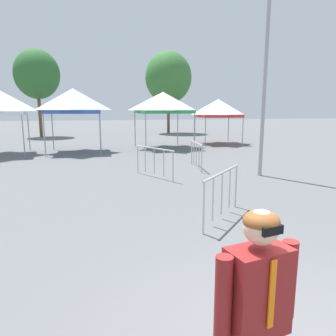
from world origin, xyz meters
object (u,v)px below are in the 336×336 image
at_px(canopy_tent_behind_center, 163,103).
at_px(person_foreground, 256,316).
at_px(tree_behind_tents_right, 168,78).
at_px(crowd_barrier_near_person, 196,150).
at_px(crowd_barrier_by_lift, 222,186).
at_px(crowd_barrier_mid_lot, 154,157).
at_px(light_pole_opposite_side, 268,24).
at_px(canopy_tent_far_right, 73,101).
at_px(canopy_tent_left_of_center, 218,108).
at_px(tree_behind_tents_center, 37,74).

bearing_deg(canopy_tent_behind_center, person_foreground, -101.61).
height_order(tree_behind_tents_right, crowd_barrier_near_person, tree_behind_tents_right).
xyz_separation_m(crowd_barrier_by_lift, crowd_barrier_mid_lot, (-0.54, 4.60, 0.00)).
relative_size(light_pole_opposite_side, crowd_barrier_mid_lot, 4.92).
relative_size(tree_behind_tents_right, crowd_barrier_by_lift, 5.22).
distance_m(canopy_tent_far_right, crowd_barrier_by_lift, 12.97).
distance_m(canopy_tent_left_of_center, light_pole_opposite_side, 11.16).
relative_size(crowd_barrier_near_person, crowd_barrier_mid_lot, 1.10).
distance_m(canopy_tent_far_right, person_foreground, 16.96).
distance_m(light_pole_opposite_side, crowd_barrier_near_person, 5.21).
distance_m(crowd_barrier_near_person, crowd_barrier_mid_lot, 2.44).
bearing_deg(canopy_tent_far_right, person_foreground, -84.19).
height_order(person_foreground, tree_behind_tents_right, tree_behind_tents_right).
xyz_separation_m(canopy_tent_far_right, canopy_tent_left_of_center, (9.58, 2.08, -0.38)).
distance_m(canopy_tent_far_right, canopy_tent_left_of_center, 9.81).
xyz_separation_m(tree_behind_tents_right, tree_behind_tents_center, (-12.01, -1.32, -0.15)).
bearing_deg(tree_behind_tents_right, canopy_tent_far_right, -124.66).
distance_m(canopy_tent_behind_center, canopy_tent_left_of_center, 4.49).
xyz_separation_m(tree_behind_tents_center, crowd_barrier_near_person, (8.26, -17.70, -4.60)).
bearing_deg(crowd_barrier_mid_lot, crowd_barrier_near_person, 32.79).
bearing_deg(crowd_barrier_near_person, canopy_tent_left_of_center, 61.54).
bearing_deg(crowd_barrier_mid_lot, canopy_tent_left_of_center, 55.85).
distance_m(person_foreground, tree_behind_tents_center, 28.85).
bearing_deg(crowd_barrier_near_person, tree_behind_tents_right, 78.86).
height_order(canopy_tent_behind_center, canopy_tent_left_of_center, canopy_tent_behind_center).
xyz_separation_m(canopy_tent_far_right, person_foreground, (1.71, -16.78, -1.82)).
bearing_deg(canopy_tent_left_of_center, crowd_barrier_near_person, -118.46).
distance_m(canopy_tent_left_of_center, tree_behind_tents_center, 16.08).
distance_m(canopy_tent_left_of_center, crowd_barrier_near_person, 9.80).
xyz_separation_m(canopy_tent_left_of_center, crowd_barrier_near_person, (-4.60, -8.48, -1.72)).
bearing_deg(light_pole_opposite_side, crowd_barrier_by_lift, -129.77).
xyz_separation_m(canopy_tent_behind_center, crowd_barrier_mid_lot, (-2.38, -8.46, -2.05)).
bearing_deg(crowd_barrier_by_lift, canopy_tent_behind_center, 81.99).
height_order(canopy_tent_behind_center, tree_behind_tents_right, tree_behind_tents_right).
xyz_separation_m(person_foreground, crowd_barrier_mid_lot, (1.22, 9.06, -0.28)).
bearing_deg(canopy_tent_left_of_center, crowd_barrier_by_lift, -112.99).
xyz_separation_m(canopy_tent_left_of_center, crowd_barrier_by_lift, (-6.11, -14.40, -1.72)).
height_order(tree_behind_tents_center, crowd_barrier_near_person, tree_behind_tents_center).
relative_size(canopy_tent_left_of_center, crowd_barrier_mid_lot, 1.63).
bearing_deg(crowd_barrier_near_person, crowd_barrier_mid_lot, -147.21).
distance_m(canopy_tent_behind_center, crowd_barrier_near_person, 7.43).
distance_m(tree_behind_tents_center, crowd_barrier_by_lift, 25.00).
bearing_deg(canopy_tent_behind_center, crowd_barrier_by_lift, -98.01).
bearing_deg(crowd_barrier_near_person, canopy_tent_far_right, 127.92).
relative_size(canopy_tent_behind_center, tree_behind_tents_right, 0.43).
bearing_deg(crowd_barrier_by_lift, canopy_tent_left_of_center, 67.01).
relative_size(light_pole_opposite_side, tree_behind_tents_center, 1.25).
height_order(canopy_tent_far_right, person_foreground, canopy_tent_far_right).
bearing_deg(canopy_tent_behind_center, tree_behind_tents_right, 73.94).
xyz_separation_m(tree_behind_tents_right, crowd_barrier_near_person, (-3.75, -19.02, -4.75)).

